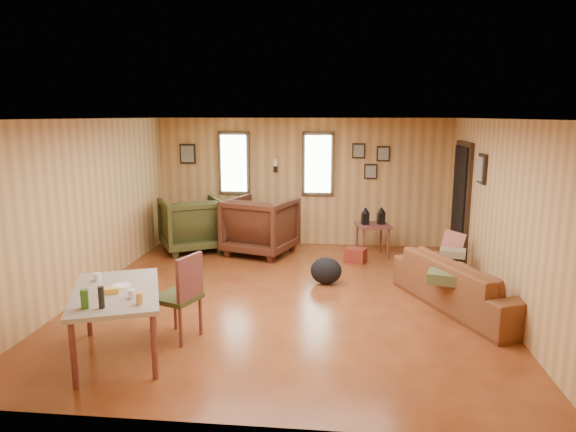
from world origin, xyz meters
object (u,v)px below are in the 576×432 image
(recliner_green, at_px, (191,222))
(side_table, at_px, (373,223))
(recliner_brown, at_px, (261,223))
(dining_table, at_px, (116,297))
(sofa, at_px, (467,275))
(end_table, at_px, (240,226))

(recliner_green, relative_size, side_table, 1.21)
(recliner_brown, xyz_separation_m, dining_table, (-0.84, -4.11, 0.08))
(sofa, height_order, end_table, sofa)
(dining_table, bearing_deg, end_table, 64.14)
(sofa, xyz_separation_m, end_table, (-3.49, 2.71, -0.01))
(recliner_green, distance_m, end_table, 0.90)
(sofa, bearing_deg, recliner_brown, 27.74)
(sofa, relative_size, end_table, 2.92)
(recliner_brown, bearing_deg, end_table, -20.88)
(end_table, xyz_separation_m, side_table, (2.43, -0.31, 0.18))
(side_table, bearing_deg, recliner_green, 179.18)
(sofa, bearing_deg, recliner_green, 35.84)
(sofa, height_order, side_table, side_table)
(end_table, height_order, dining_table, dining_table)
(recliner_green, xyz_separation_m, dining_table, (0.47, -4.22, 0.11))
(recliner_brown, xyz_separation_m, end_table, (-0.45, 0.38, -0.14))
(recliner_brown, distance_m, end_table, 0.60)
(sofa, distance_m, recliner_brown, 3.84)
(recliner_brown, distance_m, side_table, 1.98)
(recliner_brown, relative_size, side_table, 1.28)
(side_table, xyz_separation_m, dining_table, (-2.81, -4.18, 0.05))
(recliner_green, relative_size, end_table, 1.41)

